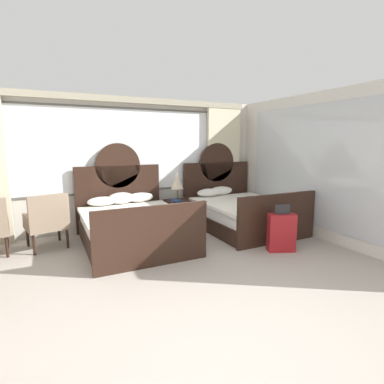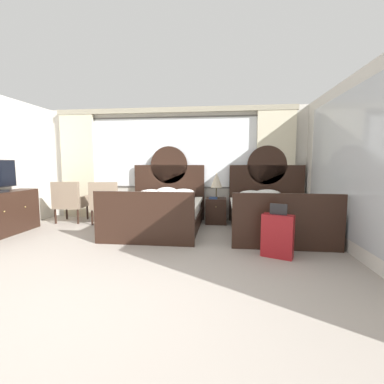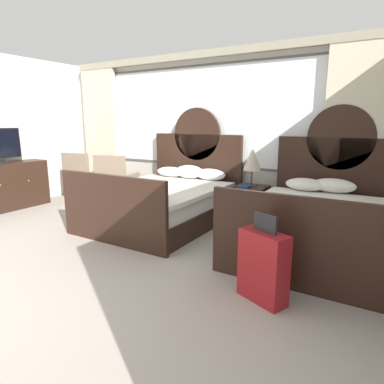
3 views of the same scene
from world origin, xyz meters
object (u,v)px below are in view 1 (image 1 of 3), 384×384
Objects in this scene: bed_near_mirror at (240,212)px; armchair_by_window_left at (47,220)px; bed_near_window at (132,224)px; nightstand_between_beds at (177,213)px; table_lamp_on_nightstand at (177,181)px; book_on_nightstand at (176,200)px; suitcase_on_floor at (281,232)px.

armchair_by_window_left is (-3.66, 0.37, 0.15)m from bed_near_mirror.
bed_near_mirror is at bearing -0.33° from bed_near_window.
nightstand_between_beds is at bearing 29.98° from bed_near_window.
table_lamp_on_nightstand is at bearing 6.90° from armchair_by_window_left.
nightstand_between_beds is 0.60× the size of armchair_by_window_left.
suitcase_on_floor is (1.01, -2.04, -0.27)m from book_on_nightstand.
bed_near_window is 3.80× the size of nightstand_between_beds.
suitcase_on_floor reaches higher than nightstand_between_beds.
book_on_nightstand is (-1.21, 0.59, 0.24)m from bed_near_mirror.
bed_near_mirror is at bearing -30.58° from nightstand_between_beds.
armchair_by_window_left is at bearing 174.26° from bed_near_mirror.
bed_near_mirror reaches higher than nightstand_between_beds.
bed_near_window is 3.69× the size of table_lamp_on_nightstand.
bed_near_mirror is 3.68m from armchair_by_window_left.
bed_near_mirror reaches higher than book_on_nightstand.
table_lamp_on_nightstand is 2.42m from suitcase_on_floor.
bed_near_mirror is 1.47m from suitcase_on_floor.
bed_near_window is at bearing -14.69° from armchair_by_window_left.
bed_near_window is 1.33m from nightstand_between_beds.
book_on_nightstand is 2.46m from armchair_by_window_left.
table_lamp_on_nightstand reaches higher than book_on_nightstand.
table_lamp_on_nightstand is 0.41m from book_on_nightstand.
nightstand_between_beds is at bearing 97.54° from table_lamp_on_nightstand.
table_lamp_on_nightstand is at bearing 149.69° from bed_near_mirror.
table_lamp_on_nightstand is 0.75× the size of suitcase_on_floor.
book_on_nightstand is at bearing 27.66° from bed_near_window.
suitcase_on_floor is (3.45, -1.82, -0.18)m from armchair_by_window_left.
nightstand_between_beds is 0.73× the size of suitcase_on_floor.
armchair_by_window_left is (-2.51, -0.31, 0.21)m from nightstand_between_beds.
nightstand_between_beds is 2.33m from suitcase_on_floor.
armchair_by_window_left is at bearing 152.23° from suitcase_on_floor.
nightstand_between_beds is at bearing 113.96° from suitcase_on_floor.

